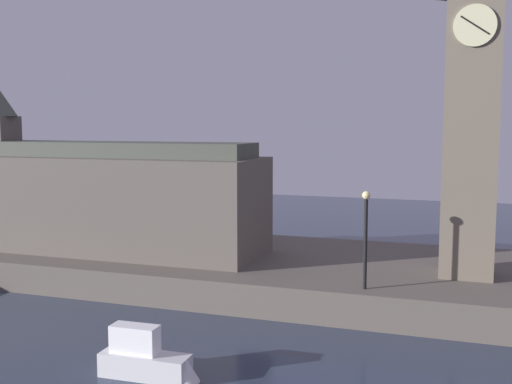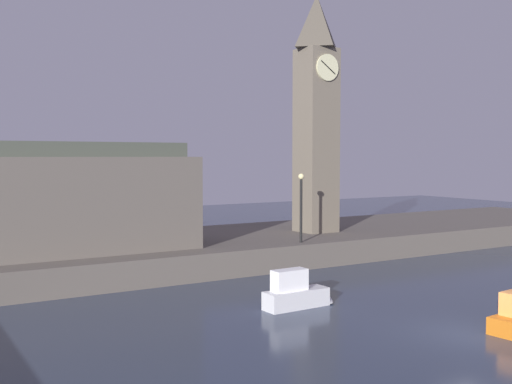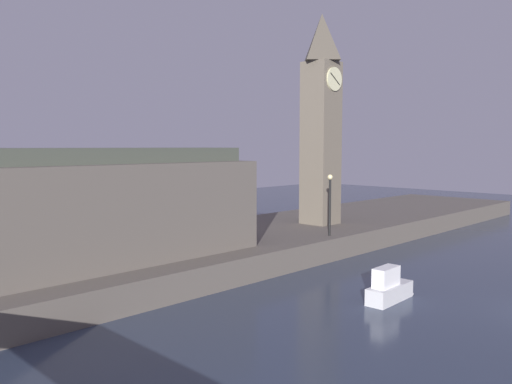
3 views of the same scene
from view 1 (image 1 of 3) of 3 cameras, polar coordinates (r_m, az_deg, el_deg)
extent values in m
cube|color=#5B544C|center=(32.40, 6.44, -7.52)|extent=(70.00, 12.00, 1.50)
cube|color=#6B6051|center=(29.63, 19.17, 4.59)|extent=(2.34, 2.34, 12.53)
cylinder|color=beige|center=(28.70, 19.53, 14.28)|extent=(1.78, 0.12, 1.78)
cube|color=black|center=(28.63, 19.53, 14.30)|extent=(1.21, 0.04, 0.85)
cube|color=#5B544C|center=(35.06, -13.09, -1.03)|extent=(16.85, 5.47, 5.19)
cube|color=#5B544C|center=(39.47, -22.42, 1.08)|extent=(1.79, 1.79, 7.42)
cube|color=#42473D|center=(34.81, -13.21, 3.86)|extent=(16.01, 3.28, 0.80)
cylinder|color=black|center=(26.52, 10.05, -4.79)|extent=(0.16, 0.16, 3.82)
sphere|color=#F2E099|center=(26.20, 10.14, -0.30)|extent=(0.36, 0.36, 0.36)
cube|color=silver|center=(21.84, -10.17, -15.46)|extent=(3.11, 1.08, 0.81)
cube|color=white|center=(21.70, -11.09, -13.15)|extent=(1.64, 0.74, 0.94)
cone|color=silver|center=(21.16, -6.40, -16.01)|extent=(0.91, 0.91, 0.77)
camera|label=2|loc=(26.04, -80.41, -2.77)|focal=43.18mm
camera|label=3|loc=(32.68, -62.06, 1.39)|focal=36.18mm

